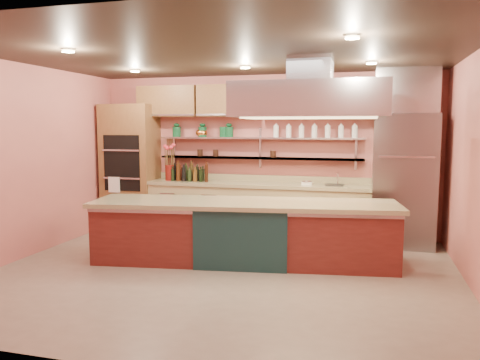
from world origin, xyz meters
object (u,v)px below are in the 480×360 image
(refrigerator, at_px, (403,181))
(copper_kettle, at_px, (201,133))
(kitchen_scale, at_px, (307,182))
(flower_vase, at_px, (170,173))
(island, at_px, (244,232))
(green_canister, at_px, (224,132))

(refrigerator, bearing_deg, copper_kettle, 176.22)
(kitchen_scale, bearing_deg, flower_vase, -159.63)
(flower_vase, xyz_separation_m, kitchen_scale, (2.48, 0.00, -0.09))
(island, xyz_separation_m, copper_kettle, (-1.27, 1.78, 1.35))
(refrigerator, relative_size, copper_kettle, 11.62)
(kitchen_scale, bearing_deg, island, -93.37)
(refrigerator, distance_m, kitchen_scale, 1.53)
(refrigerator, height_order, green_canister, refrigerator)
(refrigerator, height_order, kitchen_scale, refrigerator)
(flower_vase, distance_m, kitchen_scale, 2.48)
(copper_kettle, distance_m, green_canister, 0.43)
(island, bearing_deg, kitchen_scale, 58.26)
(island, distance_m, kitchen_scale, 1.79)
(copper_kettle, height_order, green_canister, green_canister)
(green_canister, bearing_deg, island, -64.84)
(island, distance_m, copper_kettle, 2.57)
(copper_kettle, bearing_deg, kitchen_scale, -6.41)
(green_canister, bearing_deg, flower_vase, -167.04)
(flower_vase, bearing_deg, refrigerator, -0.14)
(refrigerator, relative_size, island, 0.51)
(flower_vase, height_order, green_canister, green_canister)
(island, relative_size, kitchen_scale, 24.83)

